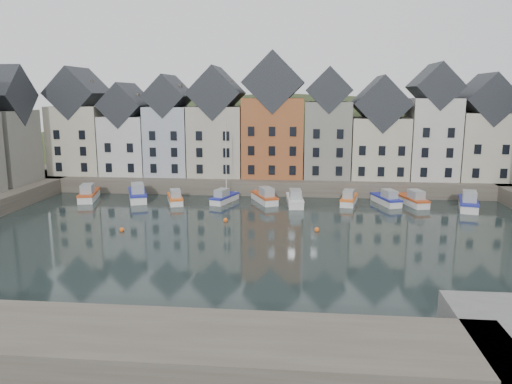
# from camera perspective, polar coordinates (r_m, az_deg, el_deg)

# --- Properties ---
(ground) EXTENTS (260.00, 260.00, 0.00)m
(ground) POSITION_cam_1_polar(r_m,az_deg,el_deg) (47.31, -0.21, -5.93)
(ground) COLOR black
(ground) RESTS_ON ground
(far_quay) EXTENTS (90.00, 16.00, 2.00)m
(far_quay) POSITION_cam_1_polar(r_m,az_deg,el_deg) (76.22, 2.05, 1.42)
(far_quay) COLOR #51483E
(far_quay) RESTS_ON ground
(near_wall) EXTENTS (50.00, 6.00, 2.00)m
(near_wall) POSITION_cam_1_polar(r_m,az_deg,el_deg) (30.11, -24.96, -15.34)
(near_wall) COLOR #51483E
(near_wall) RESTS_ON ground
(hillside) EXTENTS (153.60, 70.40, 64.00)m
(hillside) POSITION_cam_1_polar(r_m,az_deg,el_deg) (105.99, 2.86, -6.33)
(hillside) COLOR #263018
(hillside) RESTS_ON ground
(far_terrace) EXTENTS (72.37, 8.16, 17.78)m
(far_terrace) POSITION_cam_1_polar(r_m,az_deg,el_deg) (73.17, 4.53, 7.20)
(far_terrace) COLOR beige
(far_terrace) RESTS_ON far_quay
(mooring_buoys) EXTENTS (20.50, 5.50, 0.50)m
(mooring_buoys) POSITION_cam_1_polar(r_m,az_deg,el_deg) (52.86, -3.96, -3.94)
(mooring_buoys) COLOR orange
(mooring_buoys) RESTS_ON ground
(boat_a) EXTENTS (3.45, 6.66, 2.45)m
(boat_a) POSITION_cam_1_polar(r_m,az_deg,el_deg) (69.96, -18.57, -0.27)
(boat_a) COLOR silver
(boat_a) RESTS_ON ground
(boat_b) EXTENTS (4.49, 7.18, 2.64)m
(boat_b) POSITION_cam_1_polar(r_m,az_deg,el_deg) (67.92, -13.39, -0.27)
(boat_b) COLOR silver
(boat_b) RESTS_ON ground
(boat_c) EXTENTS (3.38, 5.64, 2.07)m
(boat_c) POSITION_cam_1_polar(r_m,az_deg,el_deg) (65.27, -9.23, -0.72)
(boat_c) COLOR silver
(boat_c) RESTS_ON ground
(boat_d) EXTENTS (3.29, 5.60, 10.22)m
(boat_d) POSITION_cam_1_polar(r_m,az_deg,el_deg) (64.93, -3.67, -0.62)
(boat_d) COLOR silver
(boat_d) RESTS_ON ground
(boat_e) EXTENTS (4.10, 6.24, 2.30)m
(boat_e) POSITION_cam_1_polar(r_m,az_deg,el_deg) (64.78, 1.01, -0.60)
(boat_e) COLOR silver
(boat_e) RESTS_ON ground
(boat_f) EXTENTS (2.47, 6.26, 2.35)m
(boat_f) POSITION_cam_1_polar(r_m,az_deg,el_deg) (63.36, 4.46, -0.89)
(boat_f) COLOR silver
(boat_f) RESTS_ON ground
(boat_g) EXTENTS (2.76, 5.73, 2.11)m
(boat_g) POSITION_cam_1_polar(r_m,az_deg,el_deg) (64.99, 10.57, -0.80)
(boat_g) COLOR silver
(boat_g) RESTS_ON ground
(boat_h) EXTENTS (3.39, 5.99, 2.20)m
(boat_h) POSITION_cam_1_polar(r_m,az_deg,el_deg) (65.86, 14.70, -0.80)
(boat_h) COLOR silver
(boat_h) RESTS_ON ground
(boat_i) EXTENTS (3.38, 6.15, 2.26)m
(boat_i) POSITION_cam_1_polar(r_m,az_deg,el_deg) (66.28, 17.51, -0.87)
(boat_i) COLOR silver
(boat_i) RESTS_ON ground
(boat_j) EXTENTS (3.72, 7.05, 2.59)m
(boat_j) POSITION_cam_1_polar(r_m,az_deg,el_deg) (66.38, 23.12, -1.15)
(boat_j) COLOR silver
(boat_j) RESTS_ON ground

